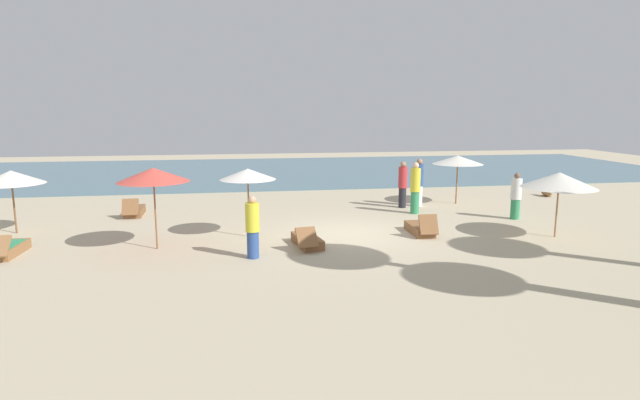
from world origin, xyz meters
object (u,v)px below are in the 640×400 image
lounger_1 (420,229)px  lounger_3 (307,241)px  umbrella_3 (248,174)px  person_0 (419,182)px  person_1 (415,188)px  dog (546,192)px  lounger_0 (8,249)px  umbrella_2 (153,175)px  lounger_2 (134,211)px  umbrella_1 (559,180)px  person_4 (516,196)px  umbrella_0 (458,160)px  umbrella_4 (11,177)px  person_3 (403,184)px  person_2 (253,227)px

lounger_1 → lounger_3: bearing=-166.2°
umbrella_3 → person_0: bearing=30.3°
person_1 → dog: bearing=21.2°
lounger_0 → person_1: (12.90, 3.75, 0.81)m
umbrella_2 → dog: umbrella_2 is taller
lounger_0 → lounger_1: 12.00m
lounger_1 → lounger_2: bearing=154.8°
lounger_1 → lounger_3: lounger_1 is taller
lounger_2 → umbrella_1: bearing=-22.1°
umbrella_1 → person_4: (0.14, 2.67, -0.95)m
umbrella_0 → umbrella_4: umbrella_4 is taller
umbrella_4 → person_3: (13.62, 2.23, -0.87)m
person_1 → dog: 7.78m
person_3 → lounger_3: bearing=-130.8°
lounger_1 → person_2: size_ratio=0.97×
person_3 → umbrella_3: bearing=-148.1°
lounger_2 → person_4: bearing=-11.7°
person_4 → dog: 5.91m
umbrella_0 → umbrella_3: size_ratio=0.98×
umbrella_4 → person_3: umbrella_4 is taller
umbrella_3 → dog: 14.71m
umbrella_2 → dog: 17.55m
umbrella_3 → person_3: 7.42m
umbrella_4 → person_2: bearing=-28.7°
umbrella_1 → person_2: umbrella_1 is taller
lounger_0 → person_3: (12.81, 4.98, 0.77)m
person_4 → lounger_0: bearing=-172.2°
umbrella_2 → lounger_1: size_ratio=1.41×
lounger_2 → person_0: 11.17m
lounger_1 → person_2: (-5.38, -1.89, 0.67)m
umbrella_2 → dog: size_ratio=2.86×
person_3 → person_0: bearing=14.8°
person_0 → person_3: person_0 is taller
umbrella_3 → lounger_0: umbrella_3 is taller
umbrella_3 → lounger_1: size_ratio=1.30×
umbrella_1 → umbrella_2: (-12.08, 0.52, 0.35)m
lounger_3 → lounger_2: bearing=136.9°
dog → person_1: bearing=-158.8°
umbrella_2 → person_1: (8.97, 3.69, -1.14)m
umbrella_4 → lounger_1: size_ratio=1.23×
lounger_3 → person_1: size_ratio=0.90×
person_1 → dog: person_1 is taller
umbrella_2 → person_3: umbrella_2 is taller
lounger_2 → person_0: person_0 is taller
umbrella_1 → lounger_1: 4.46m
umbrella_1 → umbrella_3: umbrella_3 is taller
umbrella_2 → person_1: umbrella_2 is taller
umbrella_1 → umbrella_4: same height
umbrella_1 → umbrella_4: (-16.82, 3.20, 0.02)m
umbrella_3 → person_2: 2.66m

